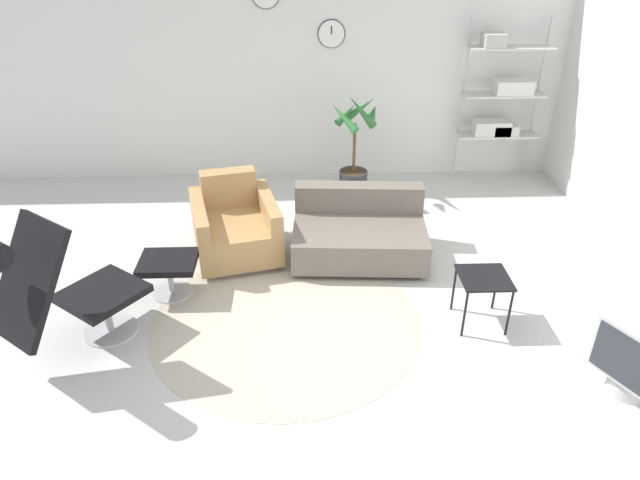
# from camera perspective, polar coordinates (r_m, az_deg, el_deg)

# --- Properties ---
(ground_plane) EXTENTS (12.00, 12.00, 0.00)m
(ground_plane) POSITION_cam_1_polar(r_m,az_deg,el_deg) (4.92, -2.48, -7.78)
(ground_plane) COLOR silver
(wall_back) EXTENTS (12.00, 0.09, 2.80)m
(wall_back) POSITION_cam_1_polar(r_m,az_deg,el_deg) (7.20, -2.69, 17.00)
(wall_back) COLOR silver
(wall_back) RESTS_ON ground_plane
(round_rug) EXTENTS (2.29, 2.29, 0.01)m
(round_rug) POSITION_cam_1_polar(r_m,az_deg,el_deg) (4.90, -3.37, -7.97)
(round_rug) COLOR #BCB29E
(round_rug) RESTS_ON ground_plane
(lounge_chair) EXTENTS (1.09, 1.21, 1.27)m
(lounge_chair) POSITION_cam_1_polar(r_m,az_deg,el_deg) (4.53, -25.62, -3.69)
(lounge_chair) COLOR #BCBCC1
(lounge_chair) RESTS_ON ground_plane
(ottoman) EXTENTS (0.50, 0.42, 0.36)m
(ottoman) POSITION_cam_1_polar(r_m,az_deg,el_deg) (5.24, -14.89, -2.71)
(ottoman) COLOR #BCBCC1
(ottoman) RESTS_ON ground_plane
(armchair_red) EXTENTS (0.98, 1.06, 0.77)m
(armchair_red) POSITION_cam_1_polar(r_m,az_deg,el_deg) (5.73, -8.48, 1.16)
(armchair_red) COLOR silver
(armchair_red) RESTS_ON ground_plane
(couch_low) EXTENTS (1.34, 0.96, 0.64)m
(couch_low) POSITION_cam_1_polar(r_m,az_deg,el_deg) (5.67, 3.93, 0.58)
(couch_low) COLOR black
(couch_low) RESTS_ON ground_plane
(side_table) EXTENTS (0.40, 0.40, 0.45)m
(side_table) POSITION_cam_1_polar(r_m,az_deg,el_deg) (4.83, 16.06, -4.06)
(side_table) COLOR black
(side_table) RESTS_ON ground_plane
(crt_television) EXTENTS (0.59, 0.63, 0.60)m
(crt_television) POSITION_cam_1_polar(r_m,az_deg,el_deg) (4.61, 29.35, -9.94)
(crt_television) COLOR #B7B7B7
(crt_television) RESTS_ON ground_plane
(potted_plant) EXTENTS (0.60, 0.60, 1.30)m
(potted_plant) POSITION_cam_1_polar(r_m,az_deg,el_deg) (6.85, 3.50, 8.25)
(potted_plant) COLOR #333338
(potted_plant) RESTS_ON ground_plane
(shelf_unit) EXTENTS (0.99, 0.28, 1.99)m
(shelf_unit) POSITION_cam_1_polar(r_m,az_deg,el_deg) (7.43, 17.70, 13.28)
(shelf_unit) COLOR #BCBCC1
(shelf_unit) RESTS_ON ground_plane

